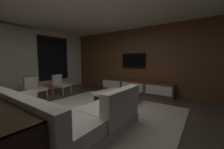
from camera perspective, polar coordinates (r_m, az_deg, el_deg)
name	(u,v)px	position (r m, az deg, el deg)	size (l,w,h in m)	color
floor	(88,116)	(3.44, -10.32, -17.20)	(9.20, 9.20, 0.00)	#473D33
back_wall_with_window	(20,61)	(6.27, -34.90, 4.90)	(6.60, 0.30, 2.70)	beige
media_wall	(140,61)	(5.72, 11.99, 5.90)	(0.12, 7.80, 2.70)	brown
ceiling	(86,0)	(3.44, -11.29, 29.06)	(8.20, 8.20, 0.00)	beige
area_rug	(100,112)	(3.61, -5.03, -15.87)	(3.20, 3.80, 0.01)	beige
sectional_couch	(60,117)	(2.77, -21.73, -16.86)	(1.98, 2.50, 0.82)	#B1A997
coffee_table	(116,97)	(4.23, 1.89, -9.90)	(1.16, 1.16, 0.36)	black
book_stack_on_coffee_table	(116,92)	(4.01, 1.81, -7.50)	(0.27, 0.20, 0.10)	#A1508F
accent_chair_near_window	(60,83)	(5.77, -21.51, -3.52)	(0.67, 0.68, 0.78)	#B2ADA0
accent_chair_by_curtain	(34,87)	(5.32, -30.71, -4.73)	(0.65, 0.66, 0.78)	#B2ADA0
side_stool	(48,86)	(5.57, -26.12, -4.67)	(0.32, 0.32, 0.46)	red
media_console	(135,87)	(5.59, 10.07, -5.38)	(0.46, 3.10, 0.52)	brown
mounted_tv	(133,61)	(5.73, 9.25, 5.95)	(0.05, 1.08, 0.63)	black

